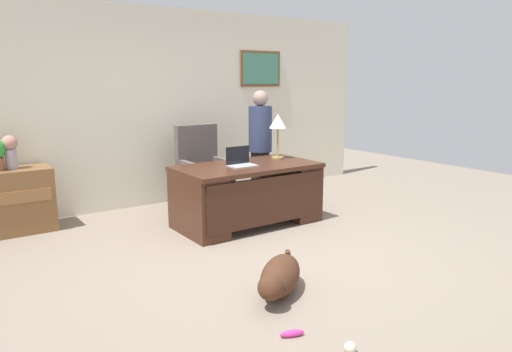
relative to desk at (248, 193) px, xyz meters
The scene contains 11 objects.
ground_plane 1.07m from the desk, 107.31° to the right, with size 12.00×12.00×0.00m, color gray.
back_wall 1.93m from the desk, 99.86° to the left, with size 7.00×0.16×2.70m.
desk is the anchor object (origin of this frame).
armchair 1.00m from the desk, 94.80° to the left, with size 0.60×0.59×1.13m.
person_standing 1.02m from the desk, 45.88° to the left, with size 0.32×0.32×1.59m.
dog_lying 1.98m from the desk, 116.77° to the right, with size 0.71×0.65×0.30m.
laptop 0.41m from the desk, behind, with size 0.32×0.22×0.22m.
desk_lamp 0.99m from the desk, 17.48° to the left, with size 0.22×0.22×0.57m.
vase_with_flowers 2.75m from the desk, 151.15° to the left, with size 0.17×0.17×0.38m.
dog_toy_ball 2.91m from the desk, 110.97° to the right, with size 0.08×0.08×0.08m, color beige.
dog_toy_bone 2.65m from the desk, 117.59° to the right, with size 0.18×0.05×0.05m, color #D8338C.
Camera 1 is at (-2.84, -3.69, 1.74)m, focal length 33.59 mm.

